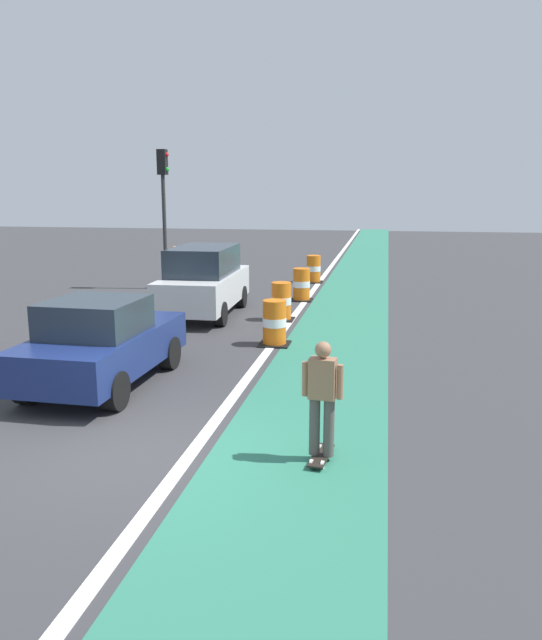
{
  "coord_description": "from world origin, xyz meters",
  "views": [
    {
      "loc": [
        3.52,
        -7.71,
        3.67
      ],
      "look_at": [
        1.29,
        4.29,
        1.1
      ],
      "focal_mm": 34.84,
      "sensor_mm": 36.0,
      "label": 1
    }
  ],
  "objects_px": {
    "pedestrian_crossing": "(175,266)",
    "traffic_barrel_far": "(313,269)",
    "traffic_barrel_front": "(274,323)",
    "traffic_light_corner": "(164,194)",
    "parked_suv_second": "(204,281)",
    "traffic_barrel_mid": "(281,302)",
    "traffic_barrel_back": "(301,285)",
    "skateboarder_on_lane": "(322,397)",
    "parked_sedan_nearest": "(102,343)"
  },
  "relations": [
    {
      "from": "parked_suv_second",
      "to": "traffic_barrel_back",
      "type": "bearing_deg",
      "value": 50.19
    },
    {
      "from": "traffic_barrel_back",
      "to": "traffic_light_corner",
      "type": "bearing_deg",
      "value": 163.39
    },
    {
      "from": "pedestrian_crossing",
      "to": "traffic_barrel_far",
      "type": "bearing_deg",
      "value": 26.05
    },
    {
      "from": "traffic_barrel_front",
      "to": "pedestrian_crossing",
      "type": "height_order",
      "value": "pedestrian_crossing"
    },
    {
      "from": "traffic_barrel_far",
      "to": "parked_sedan_nearest",
      "type": "bearing_deg",
      "value": -99.52
    },
    {
      "from": "skateboarder_on_lane",
      "to": "traffic_light_corner",
      "type": "xyz_separation_m",
      "value": [
        -7.33,
        14.08,
        2.59
      ]
    },
    {
      "from": "pedestrian_crossing",
      "to": "skateboarder_on_lane",
      "type": "bearing_deg",
      "value": -63.7
    },
    {
      "from": "skateboarder_on_lane",
      "to": "parked_suv_second",
      "type": "height_order",
      "value": "parked_suv_second"
    },
    {
      "from": "traffic_barrel_front",
      "to": "traffic_light_corner",
      "type": "height_order",
      "value": "traffic_light_corner"
    },
    {
      "from": "pedestrian_crossing",
      "to": "parked_suv_second",
      "type": "bearing_deg",
      "value": -61.78
    },
    {
      "from": "parked_sedan_nearest",
      "to": "traffic_barrel_far",
      "type": "bearing_deg",
      "value": 80.48
    },
    {
      "from": "traffic_barrel_mid",
      "to": "skateboarder_on_lane",
      "type": "bearing_deg",
      "value": -77.03
    },
    {
      "from": "traffic_barrel_back",
      "to": "pedestrian_crossing",
      "type": "height_order",
      "value": "pedestrian_crossing"
    },
    {
      "from": "traffic_barrel_back",
      "to": "traffic_light_corner",
      "type": "height_order",
      "value": "traffic_light_corner"
    },
    {
      "from": "parked_sedan_nearest",
      "to": "traffic_barrel_far",
      "type": "xyz_separation_m",
      "value": [
        2.37,
        14.12,
        -0.3
      ]
    },
    {
      "from": "parked_suv_second",
      "to": "traffic_barrel_far",
      "type": "relative_size",
      "value": 4.27
    },
    {
      "from": "traffic_barrel_mid",
      "to": "traffic_barrel_far",
      "type": "xyz_separation_m",
      "value": [
        0.05,
        7.51,
        0.0
      ]
    },
    {
      "from": "traffic_barrel_mid",
      "to": "traffic_light_corner",
      "type": "relative_size",
      "value": 0.21
    },
    {
      "from": "traffic_barrel_front",
      "to": "traffic_barrel_back",
      "type": "height_order",
      "value": "same"
    },
    {
      "from": "traffic_barrel_mid",
      "to": "traffic_barrel_front",
      "type": "bearing_deg",
      "value": -83.61
    },
    {
      "from": "traffic_barrel_front",
      "to": "traffic_barrel_back",
      "type": "bearing_deg",
      "value": 91.76
    },
    {
      "from": "traffic_barrel_front",
      "to": "traffic_light_corner",
      "type": "bearing_deg",
      "value": 125.42
    },
    {
      "from": "parked_suv_second",
      "to": "traffic_light_corner",
      "type": "relative_size",
      "value": 0.91
    },
    {
      "from": "traffic_barrel_far",
      "to": "pedestrian_crossing",
      "type": "relative_size",
      "value": 0.68
    },
    {
      "from": "traffic_barrel_front",
      "to": "traffic_barrel_far",
      "type": "height_order",
      "value": "same"
    },
    {
      "from": "parked_sedan_nearest",
      "to": "traffic_barrel_far",
      "type": "distance_m",
      "value": 14.32
    },
    {
      "from": "traffic_barrel_mid",
      "to": "traffic_barrel_far",
      "type": "relative_size",
      "value": 1.0
    },
    {
      "from": "pedestrian_crossing",
      "to": "traffic_barrel_mid",
      "type": "bearing_deg",
      "value": -45.79
    },
    {
      "from": "skateboarder_on_lane",
      "to": "traffic_barrel_far",
      "type": "distance_m",
      "value": 16.84
    },
    {
      "from": "parked_sedan_nearest",
      "to": "parked_suv_second",
      "type": "relative_size",
      "value": 0.89
    },
    {
      "from": "parked_suv_second",
      "to": "traffic_light_corner",
      "type": "distance_m",
      "value": 5.94
    },
    {
      "from": "traffic_light_corner",
      "to": "parked_suv_second",
      "type": "bearing_deg",
      "value": -58.25
    },
    {
      "from": "traffic_barrel_far",
      "to": "traffic_barrel_mid",
      "type": "bearing_deg",
      "value": -90.34
    },
    {
      "from": "traffic_barrel_back",
      "to": "traffic_barrel_far",
      "type": "bearing_deg",
      "value": 91.21
    },
    {
      "from": "traffic_barrel_far",
      "to": "skateboarder_on_lane",
      "type": "bearing_deg",
      "value": -82.93
    },
    {
      "from": "traffic_light_corner",
      "to": "pedestrian_crossing",
      "type": "height_order",
      "value": "traffic_light_corner"
    },
    {
      "from": "traffic_light_corner",
      "to": "pedestrian_crossing",
      "type": "distance_m",
      "value": 2.66
    },
    {
      "from": "skateboarder_on_lane",
      "to": "traffic_light_corner",
      "type": "relative_size",
      "value": 0.33
    },
    {
      "from": "traffic_barrel_front",
      "to": "traffic_barrel_mid",
      "type": "relative_size",
      "value": 1.0
    },
    {
      "from": "skateboarder_on_lane",
      "to": "pedestrian_crossing",
      "type": "xyz_separation_m",
      "value": [
        -7.06,
        14.27,
        -0.05
      ]
    },
    {
      "from": "skateboarder_on_lane",
      "to": "traffic_barrel_far",
      "type": "height_order",
      "value": "skateboarder_on_lane"
    },
    {
      "from": "traffic_barrel_front",
      "to": "traffic_barrel_mid",
      "type": "height_order",
      "value": "same"
    },
    {
      "from": "parked_sedan_nearest",
      "to": "parked_suv_second",
      "type": "bearing_deg",
      "value": 90.38
    },
    {
      "from": "parked_sedan_nearest",
      "to": "pedestrian_crossing",
      "type": "relative_size",
      "value": 2.57
    },
    {
      "from": "parked_sedan_nearest",
      "to": "traffic_light_corner",
      "type": "bearing_deg",
      "value": 104.11
    },
    {
      "from": "skateboarder_on_lane",
      "to": "traffic_barrel_front",
      "type": "relative_size",
      "value": 1.55
    },
    {
      "from": "traffic_barrel_mid",
      "to": "parked_sedan_nearest",
      "type": "bearing_deg",
      "value": -109.36
    },
    {
      "from": "parked_sedan_nearest",
      "to": "parked_suv_second",
      "type": "distance_m",
      "value": 6.9
    },
    {
      "from": "parked_suv_second",
      "to": "pedestrian_crossing",
      "type": "relative_size",
      "value": 2.89
    },
    {
      "from": "traffic_barrel_mid",
      "to": "traffic_barrel_back",
      "type": "distance_m",
      "value": 3.29
    }
  ]
}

